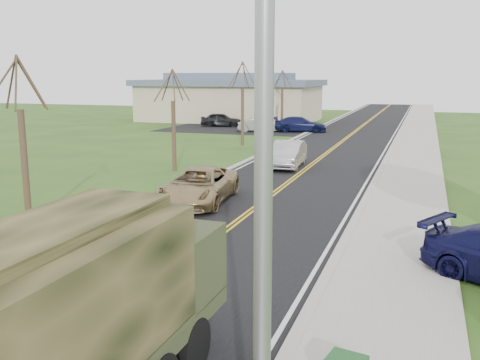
% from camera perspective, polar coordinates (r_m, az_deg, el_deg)
% --- Properties ---
extents(road, '(8.00, 120.00, 0.01)m').
position_cam_1_polar(road, '(45.98, 11.03, 4.20)').
color(road, black).
rests_on(road, ground).
extents(curb_right, '(0.30, 120.00, 0.12)m').
position_cam_1_polar(curb_right, '(45.58, 16.21, 3.97)').
color(curb_right, '#9E998E').
rests_on(curb_right, ground).
extents(sidewalk_right, '(3.20, 120.00, 0.10)m').
position_cam_1_polar(sidewalk_right, '(45.53, 18.41, 3.83)').
color(sidewalk_right, '#9E998E').
rests_on(sidewalk_right, ground).
extents(curb_left, '(0.30, 120.00, 0.10)m').
position_cam_1_polar(curb_left, '(46.73, 5.98, 4.51)').
color(curb_left, '#9E998E').
rests_on(curb_left, ground).
extents(street_light, '(1.65, 0.22, 8.00)m').
position_cam_1_polar(street_light, '(5.03, 1.42, 0.40)').
color(street_light, gray).
rests_on(street_light, ground).
extents(bare_tree_a, '(1.93, 2.26, 6.08)m').
position_cam_1_polar(bare_tree_a, '(20.46, -22.06, 2.59)').
color(bare_tree_a, '#38281C').
rests_on(bare_tree_a, ground).
extents(bare_tree_b, '(1.83, 2.14, 5.73)m').
position_cam_1_polar(bare_tree_b, '(30.47, -7.09, 5.57)').
color(bare_tree_b, '#38281C').
rests_on(bare_tree_b, ground).
extents(bare_tree_c, '(2.04, 2.39, 6.42)m').
position_cam_1_polar(bare_tree_c, '(41.52, 0.26, 7.52)').
color(bare_tree_c, '#38281C').
rests_on(bare_tree_c, ground).
extents(bare_tree_d, '(1.88, 2.20, 5.91)m').
position_cam_1_polar(bare_tree_d, '(53.01, 4.50, 8.02)').
color(bare_tree_d, '#38281C').
rests_on(bare_tree_d, ground).
extents(commercial_building, '(25.50, 21.50, 5.65)m').
position_cam_1_polar(commercial_building, '(65.21, -0.97, 8.74)').
color(commercial_building, tan).
rests_on(commercial_building, ground).
extents(military_truck, '(2.45, 6.82, 3.38)m').
position_cam_1_polar(military_truck, '(8.45, -18.14, -13.42)').
color(military_truck, black).
rests_on(military_truck, ground).
extents(suv_champagne, '(3.05, 5.63, 1.50)m').
position_cam_1_polar(suv_champagne, '(22.79, -4.46, -0.62)').
color(suv_champagne, '#A0885A').
rests_on(suv_champagne, ground).
extents(sedan_silver, '(1.92, 4.77, 1.54)m').
position_cam_1_polar(sedan_silver, '(31.84, 5.10, 2.76)').
color(sedan_silver, '#B9B9BE').
rests_on(sedan_silver, ground).
extents(lot_car_dark, '(4.63, 2.85, 1.47)m').
position_cam_1_polar(lot_car_dark, '(57.23, -2.03, 6.45)').
color(lot_car_dark, black).
rests_on(lot_car_dark, ground).
extents(lot_car_silver, '(3.97, 2.48, 1.24)m').
position_cam_1_polar(lot_car_silver, '(51.88, 1.82, 5.84)').
color(lot_car_silver, '#9E9EA2').
rests_on(lot_car_silver, ground).
extents(lot_car_navy, '(5.37, 3.10, 1.47)m').
position_cam_1_polar(lot_car_navy, '(51.99, 6.42, 5.92)').
color(lot_car_navy, '#10153C').
rests_on(lot_car_navy, ground).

